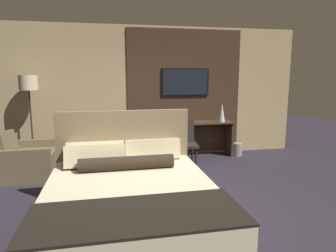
{
  "coord_description": "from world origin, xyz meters",
  "views": [
    {
      "loc": [
        -0.66,
        -3.85,
        1.78
      ],
      "look_at": [
        0.3,
        0.81,
        0.96
      ],
      "focal_mm": 32.0,
      "sensor_mm": 36.0,
      "label": 1
    }
  ],
  "objects_px": {
    "desk_chair": "(183,139)",
    "desk": "(187,133)",
    "tv": "(185,82)",
    "vase_tall": "(222,112)",
    "waste_bin": "(237,149)",
    "bed": "(130,204)",
    "armchair_by_window": "(28,161)",
    "floor_lamp": "(29,90)",
    "book": "(173,122)"
  },
  "relations": [
    {
      "from": "desk",
      "to": "book",
      "type": "height_order",
      "value": "book"
    },
    {
      "from": "desk_chair",
      "to": "floor_lamp",
      "type": "bearing_deg",
      "value": 176.82
    },
    {
      "from": "armchair_by_window",
      "to": "book",
      "type": "relative_size",
      "value": 3.44
    },
    {
      "from": "tv",
      "to": "waste_bin",
      "type": "height_order",
      "value": "tv"
    },
    {
      "from": "bed",
      "to": "tv",
      "type": "distance_m",
      "value": 3.76
    },
    {
      "from": "tv",
      "to": "armchair_by_window",
      "type": "xyz_separation_m",
      "value": [
        -3.09,
        -0.89,
        -1.35
      ]
    },
    {
      "from": "tv",
      "to": "desk_chair",
      "type": "xyz_separation_m",
      "value": [
        -0.23,
        -0.73,
        -1.11
      ]
    },
    {
      "from": "floor_lamp",
      "to": "tv",
      "type": "bearing_deg",
      "value": 4.81
    },
    {
      "from": "tv",
      "to": "vase_tall",
      "type": "relative_size",
      "value": 2.6
    },
    {
      "from": "bed",
      "to": "tv",
      "type": "xyz_separation_m",
      "value": [
        1.48,
        3.21,
        1.26
      ]
    },
    {
      "from": "floor_lamp",
      "to": "waste_bin",
      "type": "relative_size",
      "value": 6.34
    },
    {
      "from": "bed",
      "to": "armchair_by_window",
      "type": "xyz_separation_m",
      "value": [
        -1.61,
        2.32,
        -0.09
      ]
    },
    {
      "from": "book",
      "to": "tv",
      "type": "bearing_deg",
      "value": 27.68
    },
    {
      "from": "desk",
      "to": "vase_tall",
      "type": "relative_size",
      "value": 4.98
    },
    {
      "from": "desk_chair",
      "to": "waste_bin",
      "type": "relative_size",
      "value": 3.11
    },
    {
      "from": "tv",
      "to": "vase_tall",
      "type": "xyz_separation_m",
      "value": [
        0.76,
        -0.28,
        -0.65
      ]
    },
    {
      "from": "armchair_by_window",
      "to": "vase_tall",
      "type": "xyz_separation_m",
      "value": [
        3.85,
        0.61,
        0.7
      ]
    },
    {
      "from": "desk",
      "to": "desk_chair",
      "type": "distance_m",
      "value": 0.61
    },
    {
      "from": "desk_chair",
      "to": "waste_bin",
      "type": "distance_m",
      "value": 1.46
    },
    {
      "from": "desk",
      "to": "floor_lamp",
      "type": "bearing_deg",
      "value": -178.37
    },
    {
      "from": "bed",
      "to": "vase_tall",
      "type": "xyz_separation_m",
      "value": [
        2.24,
        2.93,
        0.61
      ]
    },
    {
      "from": "desk_chair",
      "to": "waste_bin",
      "type": "height_order",
      "value": "desk_chair"
    },
    {
      "from": "tv",
      "to": "waste_bin",
      "type": "bearing_deg",
      "value": -16.52
    },
    {
      "from": "bed",
      "to": "desk",
      "type": "height_order",
      "value": "bed"
    },
    {
      "from": "armchair_by_window",
      "to": "floor_lamp",
      "type": "distance_m",
      "value": 1.37
    },
    {
      "from": "bed",
      "to": "waste_bin",
      "type": "distance_m",
      "value": 3.89
    },
    {
      "from": "vase_tall",
      "to": "waste_bin",
      "type": "bearing_deg",
      "value": -7.81
    },
    {
      "from": "bed",
      "to": "floor_lamp",
      "type": "distance_m",
      "value": 3.56
    },
    {
      "from": "desk",
      "to": "book",
      "type": "relative_size",
      "value": 7.73
    },
    {
      "from": "bed",
      "to": "desk_chair",
      "type": "distance_m",
      "value": 2.78
    },
    {
      "from": "bed",
      "to": "armchair_by_window",
      "type": "bearing_deg",
      "value": 124.75
    },
    {
      "from": "waste_bin",
      "to": "book",
      "type": "bearing_deg",
      "value": 173.51
    },
    {
      "from": "bed",
      "to": "floor_lamp",
      "type": "bearing_deg",
      "value": 119.23
    },
    {
      "from": "tv",
      "to": "vase_tall",
      "type": "height_order",
      "value": "tv"
    },
    {
      "from": "desk",
      "to": "floor_lamp",
      "type": "height_order",
      "value": "floor_lamp"
    },
    {
      "from": "bed",
      "to": "tv",
      "type": "bearing_deg",
      "value": 65.23
    },
    {
      "from": "desk",
      "to": "tv",
      "type": "xyz_separation_m",
      "value": [
        -0.0,
        0.17,
        1.1
      ]
    },
    {
      "from": "floor_lamp",
      "to": "vase_tall",
      "type": "distance_m",
      "value": 3.92
    },
    {
      "from": "bed",
      "to": "desk",
      "type": "distance_m",
      "value": 3.38
    },
    {
      "from": "desk_chair",
      "to": "armchair_by_window",
      "type": "relative_size",
      "value": 0.97
    },
    {
      "from": "vase_tall",
      "to": "book",
      "type": "relative_size",
      "value": 1.55
    },
    {
      "from": "armchair_by_window",
      "to": "book",
      "type": "xyz_separation_m",
      "value": [
        2.77,
        0.72,
        0.51
      ]
    },
    {
      "from": "armchair_by_window",
      "to": "floor_lamp",
      "type": "bearing_deg",
      "value": 3.56
    },
    {
      "from": "tv",
      "to": "floor_lamp",
      "type": "distance_m",
      "value": 3.15
    },
    {
      "from": "desk_chair",
      "to": "desk",
      "type": "bearing_deg",
      "value": 73.3
    },
    {
      "from": "desk",
      "to": "floor_lamp",
      "type": "distance_m",
      "value": 3.28
    },
    {
      "from": "desk",
      "to": "armchair_by_window",
      "type": "relative_size",
      "value": 2.25
    },
    {
      "from": "armchair_by_window",
      "to": "floor_lamp",
      "type": "relative_size",
      "value": 0.5
    },
    {
      "from": "tv",
      "to": "desk_chair",
      "type": "relative_size",
      "value": 1.21
    },
    {
      "from": "floor_lamp",
      "to": "book",
      "type": "relative_size",
      "value": 6.81
    }
  ]
}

